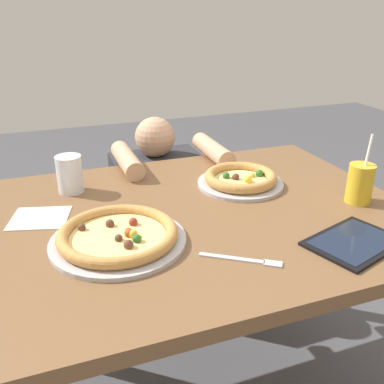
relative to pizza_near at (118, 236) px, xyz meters
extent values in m
cube|color=brown|center=(0.29, 0.10, -0.04)|extent=(1.20, 0.96, 0.04)
cylinder|color=brown|center=(-0.23, 0.50, -0.41)|extent=(0.07, 0.07, 0.71)
cylinder|color=brown|center=(0.81, 0.50, -0.41)|extent=(0.07, 0.07, 0.71)
cylinder|color=#B7B7BC|center=(0.00, 0.00, -0.01)|extent=(0.35, 0.35, 0.01)
cylinder|color=#E5CC7F|center=(0.00, 0.00, 0.00)|extent=(0.25, 0.25, 0.01)
torus|color=#C68C47|center=(0.00, 0.00, 0.01)|extent=(0.31, 0.31, 0.03)
sphere|color=brown|center=(0.00, -0.02, 0.01)|extent=(0.02, 0.02, 0.02)
sphere|color=brown|center=(-0.01, 0.06, 0.01)|extent=(0.02, 0.02, 0.02)
sphere|color=brown|center=(0.01, -0.07, 0.01)|extent=(0.02, 0.02, 0.02)
sphere|color=maroon|center=(0.05, 0.05, 0.01)|extent=(0.02, 0.02, 0.02)
sphere|color=#2D6623|center=(0.04, -0.05, 0.01)|extent=(0.02, 0.02, 0.02)
sphere|color=brown|center=(-0.08, 0.06, 0.01)|extent=(0.02, 0.02, 0.02)
sphere|color=brown|center=(0.03, 0.00, 0.01)|extent=(0.02, 0.02, 0.02)
sphere|color=#BF4C19|center=(0.03, -0.01, 0.01)|extent=(0.02, 0.02, 0.02)
sphere|color=gold|center=(0.04, -0.02, 0.01)|extent=(0.02, 0.02, 0.02)
cylinder|color=#B7B7BC|center=(0.47, 0.24, -0.01)|extent=(0.29, 0.29, 0.01)
cylinder|color=#E5CC7F|center=(0.47, 0.24, 0.00)|extent=(0.18, 0.18, 0.01)
torus|color=#C68C47|center=(0.47, 0.24, 0.01)|extent=(0.25, 0.25, 0.03)
sphere|color=brown|center=(0.45, 0.25, 0.01)|extent=(0.02, 0.02, 0.02)
sphere|color=gold|center=(0.52, 0.25, 0.01)|extent=(0.02, 0.02, 0.02)
sphere|color=#2D6623|center=(0.43, 0.27, 0.01)|extent=(0.02, 0.02, 0.02)
sphere|color=gold|center=(0.48, 0.21, 0.01)|extent=(0.03, 0.03, 0.03)
sphere|color=#2D6623|center=(0.54, 0.25, 0.01)|extent=(0.03, 0.03, 0.03)
cylinder|color=gold|center=(0.75, -0.01, 0.04)|extent=(0.08, 0.08, 0.12)
cylinder|color=white|center=(0.76, -0.01, 0.14)|extent=(0.03, 0.02, 0.11)
cylinder|color=silver|center=(-0.08, 0.39, 0.04)|extent=(0.08, 0.08, 0.12)
cube|color=white|center=(-0.08, 0.39, 0.08)|extent=(0.03, 0.03, 0.02)
cube|color=white|center=(-0.06, 0.39, 0.07)|extent=(0.03, 0.03, 0.02)
cube|color=white|center=(-0.06, 0.40, 0.08)|extent=(0.03, 0.03, 0.02)
cube|color=white|center=(-0.19, 0.22, -0.02)|extent=(0.19, 0.18, 0.00)
cube|color=silver|center=(0.24, -0.17, -0.02)|extent=(0.14, 0.10, 0.00)
cube|color=silver|center=(0.32, -0.23, -0.02)|extent=(0.05, 0.04, 0.00)
cube|color=black|center=(0.57, -0.21, -0.02)|extent=(0.28, 0.24, 0.01)
cube|color=#192338|center=(0.57, -0.21, -0.01)|extent=(0.25, 0.20, 0.00)
cylinder|color=#333847|center=(0.31, 0.76, -0.54)|extent=(0.31, 0.31, 0.45)
cube|color=#2D2D33|center=(0.31, 0.76, -0.19)|extent=(0.38, 0.22, 0.26)
sphere|color=tan|center=(0.31, 0.76, 0.02)|extent=(0.17, 0.17, 0.17)
cylinder|color=tan|center=(0.14, 0.53, 0.02)|extent=(0.07, 0.28, 0.07)
cylinder|color=tan|center=(0.49, 0.53, 0.02)|extent=(0.07, 0.28, 0.07)
camera|label=1|loc=(-0.16, -0.97, 0.55)|focal=40.26mm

